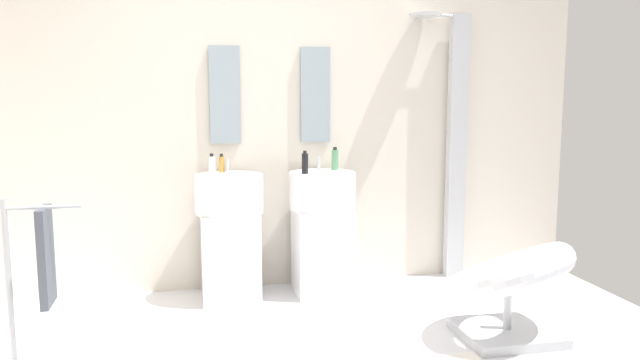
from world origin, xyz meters
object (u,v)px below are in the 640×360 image
Objects in this scene: lounge_chair at (509,281)px; soap_bottle_clear at (212,165)px; towel_rack at (40,261)px; soap_bottle_black at (305,163)px; soap_bottle_green at (335,159)px; soap_bottle_amber at (222,164)px; pedestal_sink_right at (322,229)px; shower_column at (455,141)px; pedestal_sink_left at (230,233)px.

lounge_chair is 7.41× the size of soap_bottle_clear.
soap_bottle_black is at bearing 33.99° from towel_rack.
soap_bottle_green is 0.83m from soap_bottle_amber.
soap_bottle_green is 1.04× the size of soap_bottle_black.
soap_bottle_black is (-1.04, 1.02, 0.62)m from lounge_chair.
soap_bottle_black reaches higher than soap_bottle_clear.
pedestal_sink_right is 0.92m from soap_bottle_clear.
soap_bottle_clear is 0.14m from soap_bottle_amber.
soap_bottle_green is at bearing 33.61° from soap_bottle_black.
soap_bottle_green reaches higher than lounge_chair.
soap_bottle_black is (0.57, -0.20, 0.01)m from soap_bottle_amber.
pedestal_sink_right is at bearing -2.58° from soap_bottle_clear.
shower_column is 13.86× the size of soap_bottle_clear.
pedestal_sink_left is 5.90× the size of soap_bottle_green.
lounge_chair is at bearing -44.49° from soap_bottle_black.
soap_bottle_black is at bearing -19.24° from soap_bottle_amber.
lounge_chair is at bearing 0.45° from towel_rack.
towel_rack is 2.20m from soap_bottle_green.
soap_bottle_green is at bearing 123.25° from lounge_chair.
pedestal_sink_left reaches higher than lounge_chair.
lounge_chair is 1.55m from soap_bottle_green.
soap_bottle_amber is at bearing 142.83° from lounge_chair.
soap_bottle_clear is 0.88× the size of soap_bottle_green.
soap_bottle_black is (-0.14, -0.05, 0.49)m from pedestal_sink_right.
towel_rack is 1.89m from soap_bottle_black.
towel_rack reaches higher than lounge_chair.
soap_bottle_amber reaches higher than pedestal_sink_right.
soap_bottle_black is (-0.26, -0.17, -0.00)m from soap_bottle_green.
soap_bottle_green reaches higher than soap_bottle_clear.
soap_bottle_clear reaches higher than soap_bottle_amber.
soap_bottle_clear reaches higher than towel_rack.
towel_rack is at bearing -128.69° from soap_bottle_clear.
shower_column reaches higher than pedestal_sink_left.
towel_rack is at bearing -132.93° from pedestal_sink_left.
pedestal_sink_right reaches higher than lounge_chair.
pedestal_sink_right reaches higher than towel_rack.
shower_column reaches higher than lounge_chair.
soap_bottle_amber is 0.60m from soap_bottle_black.
shower_column is 1.81m from soap_bottle_amber.
shower_column is (1.77, 0.20, 0.60)m from pedestal_sink_left.
pedestal_sink_right is 6.12× the size of soap_bottle_black.
lounge_chair is (0.90, -1.07, -0.13)m from pedestal_sink_right.
soap_bottle_amber is at bearing 168.01° from pedestal_sink_right.
soap_bottle_black is at bearing 135.51° from lounge_chair.
soap_bottle_green is at bearing 45.34° from pedestal_sink_right.
shower_column is (1.10, 0.20, 0.60)m from pedestal_sink_right.
soap_bottle_black is at bearing -5.26° from pedestal_sink_left.
soap_bottle_green reaches higher than soap_bottle_amber.
soap_bottle_amber is (0.07, 0.11, -0.01)m from soap_bottle_clear.
soap_bottle_amber reaches higher than lounge_chair.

